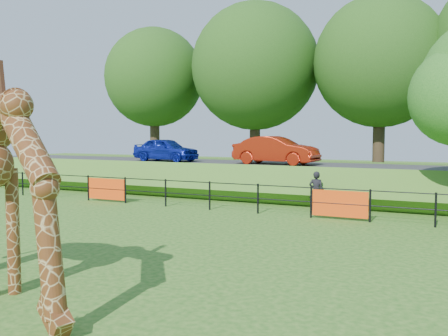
{
  "coord_description": "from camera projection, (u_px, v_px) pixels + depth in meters",
  "views": [
    {
      "loc": [
        6.9,
        -8.78,
        2.98
      ],
      "look_at": [
        0.89,
        3.39,
        2.0
      ],
      "focal_mm": 40.0,
      "sensor_mm": 36.0,
      "label": 1
    }
  ],
  "objects": [
    {
      "name": "visitor",
      "position": [
        316.0,
        191.0,
        18.8
      ],
      "size": [
        0.58,
        0.41,
        1.51
      ],
      "primitive_type": "imported",
      "rotation": [
        0.0,
        0.0,
        3.23
      ],
      "color": "black",
      "rests_on": "ground"
    },
    {
      "name": "perimeter_fence",
      "position": [
        258.0,
        199.0,
        18.22
      ],
      "size": [
        28.07,
        0.1,
        1.1
      ],
      "primitive_type": null,
      "color": "black",
      "rests_on": "ground"
    },
    {
      "name": "bg_tree_line",
      "position": [
        379.0,
        61.0,
        29.43
      ],
      "size": [
        37.3,
        8.8,
        11.82
      ],
      "color": "#322416",
      "rests_on": "ground"
    },
    {
      "name": "car_blue",
      "position": [
        166.0,
        150.0,
        26.78
      ],
      "size": [
        3.77,
        1.75,
        1.25
      ],
      "primitive_type": "imported",
      "rotation": [
        0.0,
        0.0,
        1.5
      ],
      "color": "#1629B6",
      "rests_on": "road"
    },
    {
      "name": "road",
      "position": [
        306.0,
        166.0,
        23.53
      ],
      "size": [
        40.0,
        5.0,
        0.12
      ],
      "primitive_type": "cube",
      "color": "#303033",
      "rests_on": "embankment"
    },
    {
      "name": "ground",
      "position": [
        121.0,
        266.0,
        11.11
      ],
      "size": [
        90.0,
        90.0,
        0.0
      ],
      "primitive_type": "plane",
      "color": "#225C17",
      "rests_on": "ground"
    },
    {
      "name": "embankment",
      "position": [
        315.0,
        179.0,
        24.92
      ],
      "size": [
        40.0,
        9.0,
        1.3
      ],
      "primitive_type": "cube",
      "color": "#225C17",
      "rests_on": "ground"
    },
    {
      "name": "car_red",
      "position": [
        276.0,
        150.0,
        24.13
      ],
      "size": [
        4.22,
        1.73,
        1.36
      ],
      "primitive_type": "imported",
      "rotation": [
        0.0,
        0.0,
        1.5
      ],
      "color": "#A5200B",
      "rests_on": "road"
    }
  ]
}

